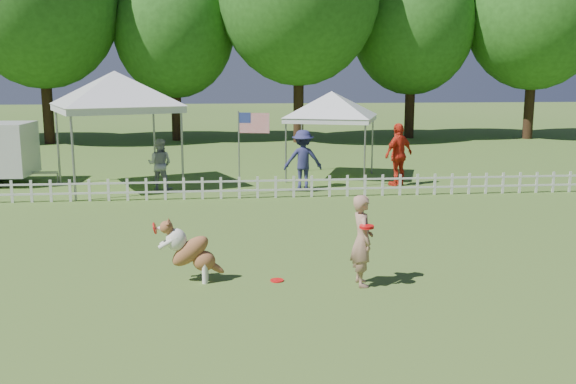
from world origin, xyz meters
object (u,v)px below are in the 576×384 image
object	(u,v)px
frisbee_on_turf	(277,280)
canopy_tent_left	(117,131)
handler	(362,240)
dog	(191,251)
spectator_a	(160,164)
canopy_tent_right	(331,136)
flag_pole	(239,154)
spectator_c	(399,155)
spectator_b	(303,159)

from	to	relation	value
frisbee_on_turf	canopy_tent_left	bearing A→B (deg)	113.45
handler	dog	size ratio (longest dim) A/B	1.42
canopy_tent_left	spectator_a	distance (m)	1.63
handler	canopy_tent_left	distance (m)	10.91
dog	canopy_tent_right	world-z (taller)	canopy_tent_right
handler	canopy_tent_left	size ratio (longest dim) A/B	0.44
flag_pole	spectator_a	bearing A→B (deg)	164.78
canopy_tent_left	flag_pole	bearing A→B (deg)	-45.83
dog	frisbee_on_turf	size ratio (longest dim) A/B	4.73
dog	spectator_c	world-z (taller)	spectator_c
canopy_tent_left	spectator_b	world-z (taller)	canopy_tent_left
handler	dog	world-z (taller)	handler
flag_pole	frisbee_on_turf	bearing A→B (deg)	-74.65
flag_pole	canopy_tent_left	bearing A→B (deg)	167.26
spectator_a	spectator_b	world-z (taller)	spectator_b
dog	flag_pole	bearing A→B (deg)	85.25
frisbee_on_turf	spectator_a	size ratio (longest dim) A/B	0.15
handler	frisbee_on_turf	world-z (taller)	handler
flag_pole	spectator_c	world-z (taller)	flag_pole
frisbee_on_turf	spectator_b	bearing A→B (deg)	80.15
flag_pole	spectator_a	world-z (taller)	flag_pole
spectator_b	spectator_c	bearing A→B (deg)	-173.49
spectator_c	handler	bearing A→B (deg)	38.12
dog	spectator_b	size ratio (longest dim) A/B	0.61
dog	spectator_a	xyz separation A→B (m)	(-1.32, 8.60, 0.23)
handler	flag_pole	bearing A→B (deg)	10.01
handler	flag_pole	size ratio (longest dim) A/B	0.63
canopy_tent_left	flag_pole	size ratio (longest dim) A/B	1.42
canopy_tent_right	spectator_a	distance (m)	5.60
spectator_b	spectator_c	size ratio (longest dim) A/B	0.92
spectator_b	canopy_tent_left	bearing A→B (deg)	-5.24
dog	canopy_tent_right	xyz separation A→B (m)	(4.01, 10.18, 0.85)
frisbee_on_turf	flag_pole	distance (m)	7.62
frisbee_on_turf	canopy_tent_right	distance (m)	10.70
dog	canopy_tent_left	world-z (taller)	canopy_tent_left
canopy_tent_left	spectator_b	bearing A→B (deg)	-28.24
frisbee_on_turf	spectator_b	size ratio (longest dim) A/B	0.13
flag_pole	spectator_a	size ratio (longest dim) A/B	1.57
handler	spectator_c	distance (m)	9.53
canopy_tent_left	canopy_tent_right	world-z (taller)	canopy_tent_left
dog	spectator_c	distance (m)	10.40
spectator_b	spectator_a	bearing A→B (deg)	-1.21
canopy_tent_right	flag_pole	distance (m)	4.11
canopy_tent_right	flag_pole	bearing A→B (deg)	-119.37
flag_pole	spectator_a	distance (m)	2.61
canopy_tent_right	spectator_b	world-z (taller)	canopy_tent_right
handler	dog	xyz separation A→B (m)	(-2.75, 0.42, -0.22)
dog	flag_pole	distance (m)	7.51
handler	spectator_a	bearing A→B (deg)	21.50
frisbee_on_turf	spectator_b	distance (m)	8.64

